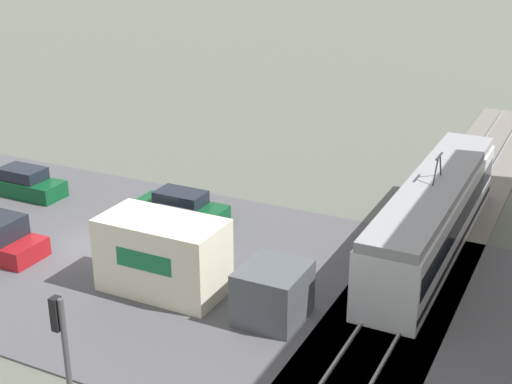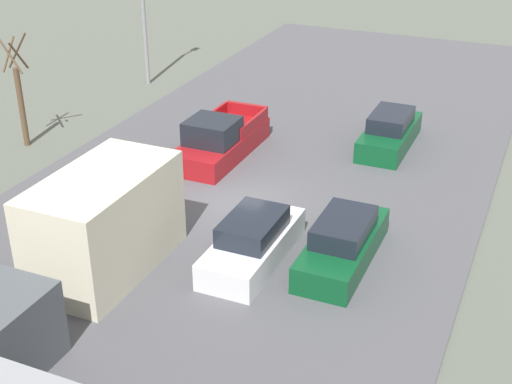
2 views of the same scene
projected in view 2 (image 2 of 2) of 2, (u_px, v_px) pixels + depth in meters
The scene contains 9 objects.
ground_plane at pixel (239, 204), 25.37m from camera, with size 320.00×320.00×0.00m, color #565B51.
road_surface at pixel (239, 203), 25.35m from camera, with size 16.39×51.13×0.08m.
box_truck at pixel (81, 245), 19.94m from camera, with size 2.61×8.45×3.05m.
pickup_truck at pixel (220, 141), 28.63m from camera, with size 2.05×5.33×1.78m.
sedan_car_0 at pixel (343, 243), 21.58m from camera, with size 1.71×4.65×1.47m.
sedan_car_1 at pixel (390, 132), 29.55m from camera, with size 1.74×4.56×1.51m.
sedan_car_2 at pixel (253, 242), 21.62m from camera, with size 1.76×4.48×1.48m.
street_tree at pixel (20, 96), 29.17m from camera, with size 1.14×0.94×4.80m.
street_lamp_near_crossing at pixel (145, 3), 35.90m from camera, with size 0.36×1.95×7.13m.
Camera 2 is at (-9.49, 20.38, 11.78)m, focal length 50.00 mm.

